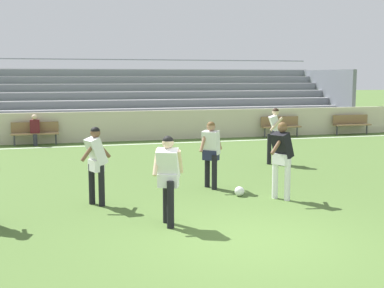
{
  "coord_description": "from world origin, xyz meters",
  "views": [
    {
      "loc": [
        -3.11,
        -7.59,
        2.69
      ],
      "look_at": [
        0.45,
        5.38,
        0.91
      ],
      "focal_mm": 48.12,
      "sensor_mm": 36.0,
      "label": 1
    }
  ],
  "objects_px": {
    "player_white_deep_cover": "(96,159)",
    "spectator_seated": "(35,128)",
    "bleacher_stand": "(143,99)",
    "bench_near_wall_gap": "(280,125)",
    "player_white_wide_left": "(168,173)",
    "player_white_on_ball": "(211,149)",
    "soccer_ball": "(239,191)",
    "bench_centre_sideline": "(351,123)",
    "player_dark_challenging": "(282,153)",
    "bench_near_bin": "(35,131)",
    "player_white_trailing_run": "(275,131)"
  },
  "relations": [
    {
      "from": "player_white_deep_cover",
      "to": "spectator_seated",
      "type": "bearing_deg",
      "value": 98.42
    },
    {
      "from": "bleacher_stand",
      "to": "spectator_seated",
      "type": "xyz_separation_m",
      "value": [
        -5.04,
        -4.33,
        -0.88
      ]
    },
    {
      "from": "spectator_seated",
      "to": "player_white_deep_cover",
      "type": "distance_m",
      "value": 10.22
    },
    {
      "from": "bleacher_stand",
      "to": "player_white_deep_cover",
      "type": "height_order",
      "value": "bleacher_stand"
    },
    {
      "from": "bench_near_wall_gap",
      "to": "player_white_wide_left",
      "type": "bearing_deg",
      "value": -123.03
    },
    {
      "from": "player_white_on_ball",
      "to": "soccer_ball",
      "type": "relative_size",
      "value": 7.35
    },
    {
      "from": "bench_centre_sideline",
      "to": "spectator_seated",
      "type": "xyz_separation_m",
      "value": [
        -14.04,
        -0.12,
        0.16
      ]
    },
    {
      "from": "bench_centre_sideline",
      "to": "bench_near_wall_gap",
      "type": "bearing_deg",
      "value": 180.0
    },
    {
      "from": "player_dark_challenging",
      "to": "bench_centre_sideline",
      "type": "bearing_deg",
      "value": 51.44
    },
    {
      "from": "bench_near_bin",
      "to": "player_white_on_ball",
      "type": "distance_m",
      "value": 10.26
    },
    {
      "from": "bench_near_bin",
      "to": "player_dark_challenging",
      "type": "distance_m",
      "value": 12.09
    },
    {
      "from": "bench_near_bin",
      "to": "bench_centre_sideline",
      "type": "distance_m",
      "value": 14.04
    },
    {
      "from": "player_white_on_ball",
      "to": "player_dark_challenging",
      "type": "relative_size",
      "value": 0.95
    },
    {
      "from": "bench_near_bin",
      "to": "player_white_wide_left",
      "type": "relative_size",
      "value": 1.1
    },
    {
      "from": "player_dark_challenging",
      "to": "soccer_ball",
      "type": "bearing_deg",
      "value": 145.27
    },
    {
      "from": "bench_centre_sideline",
      "to": "player_white_wide_left",
      "type": "relative_size",
      "value": 1.1
    },
    {
      "from": "player_dark_challenging",
      "to": "bleacher_stand",
      "type": "bearing_deg",
      "value": 91.53
    },
    {
      "from": "bleacher_stand",
      "to": "bench_centre_sideline",
      "type": "xyz_separation_m",
      "value": [
        9.0,
        -4.21,
        -1.04
      ]
    },
    {
      "from": "bench_centre_sideline",
      "to": "soccer_ball",
      "type": "xyz_separation_m",
      "value": [
        -9.37,
        -10.26,
        -0.44
      ]
    },
    {
      "from": "bench_near_bin",
      "to": "spectator_seated",
      "type": "bearing_deg",
      "value": -90.0
    },
    {
      "from": "player_white_wide_left",
      "to": "soccer_ball",
      "type": "height_order",
      "value": "player_white_wide_left"
    },
    {
      "from": "spectator_seated",
      "to": "player_white_on_ball",
      "type": "distance_m",
      "value": 10.15
    },
    {
      "from": "bench_near_bin",
      "to": "player_white_on_ball",
      "type": "relative_size",
      "value": 1.11
    },
    {
      "from": "bench_near_bin",
      "to": "spectator_seated",
      "type": "relative_size",
      "value": 1.49
    },
    {
      "from": "soccer_ball",
      "to": "player_dark_challenging",
      "type": "bearing_deg",
      "value": -34.73
    },
    {
      "from": "player_dark_challenging",
      "to": "player_white_deep_cover",
      "type": "bearing_deg",
      "value": 171.79
    },
    {
      "from": "player_white_deep_cover",
      "to": "player_white_wide_left",
      "type": "xyz_separation_m",
      "value": [
        1.12,
        -1.85,
        -0.01
      ]
    },
    {
      "from": "bench_near_bin",
      "to": "player_white_on_ball",
      "type": "height_order",
      "value": "player_white_on_ball"
    },
    {
      "from": "bleacher_stand",
      "to": "bench_near_wall_gap",
      "type": "bearing_deg",
      "value": -37.84
    },
    {
      "from": "bench_near_wall_gap",
      "to": "player_dark_challenging",
      "type": "relative_size",
      "value": 1.06
    },
    {
      "from": "bench_near_bin",
      "to": "soccer_ball",
      "type": "relative_size",
      "value": 8.18
    },
    {
      "from": "player_dark_challenging",
      "to": "player_white_wide_left",
      "type": "height_order",
      "value": "player_dark_challenging"
    },
    {
      "from": "spectator_seated",
      "to": "player_white_on_ball",
      "type": "relative_size",
      "value": 0.75
    },
    {
      "from": "player_white_on_ball",
      "to": "player_dark_challenging",
      "type": "bearing_deg",
      "value": -52.16
    },
    {
      "from": "player_dark_challenging",
      "to": "soccer_ball",
      "type": "xyz_separation_m",
      "value": [
        -0.77,
        0.53,
        -0.91
      ]
    },
    {
      "from": "spectator_seated",
      "to": "soccer_ball",
      "type": "bearing_deg",
      "value": -65.28
    },
    {
      "from": "player_white_on_ball",
      "to": "player_white_trailing_run",
      "type": "distance_m",
      "value": 4.02
    },
    {
      "from": "bench_near_wall_gap",
      "to": "player_dark_challenging",
      "type": "bearing_deg",
      "value": -114.97
    },
    {
      "from": "bench_near_bin",
      "to": "bench_centre_sideline",
      "type": "height_order",
      "value": "same"
    },
    {
      "from": "player_white_on_ball",
      "to": "player_dark_challenging",
      "type": "distance_m",
      "value": 1.88
    },
    {
      "from": "bench_near_wall_gap",
      "to": "player_white_on_ball",
      "type": "relative_size",
      "value": 1.11
    },
    {
      "from": "bench_near_wall_gap",
      "to": "player_white_deep_cover",
      "type": "height_order",
      "value": "player_white_deep_cover"
    },
    {
      "from": "soccer_ball",
      "to": "player_white_trailing_run",
      "type": "bearing_deg",
      "value": 55.51
    },
    {
      "from": "bench_near_bin",
      "to": "player_white_deep_cover",
      "type": "relative_size",
      "value": 1.09
    },
    {
      "from": "spectator_seated",
      "to": "player_white_trailing_run",
      "type": "distance_m",
      "value": 9.67
    },
    {
      "from": "bench_near_bin",
      "to": "soccer_ball",
      "type": "bearing_deg",
      "value": -65.53
    },
    {
      "from": "bleacher_stand",
      "to": "bench_near_wall_gap",
      "type": "xyz_separation_m",
      "value": [
        5.42,
        -4.21,
        -1.04
      ]
    },
    {
      "from": "bleacher_stand",
      "to": "bench_near_bin",
      "type": "distance_m",
      "value": 6.65
    },
    {
      "from": "player_dark_challenging",
      "to": "player_white_deep_cover",
      "type": "xyz_separation_m",
      "value": [
        -3.94,
        0.57,
        -0.04
      ]
    },
    {
      "from": "player_dark_challenging",
      "to": "player_white_wide_left",
      "type": "relative_size",
      "value": 1.04
    }
  ]
}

